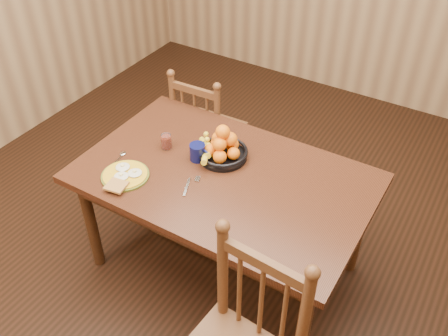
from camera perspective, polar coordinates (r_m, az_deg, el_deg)
The scene contains 9 objects.
room at distance 2.40m, azimuth 0.00°, elevation 10.22°, with size 4.52×5.02×2.72m.
dining_table at distance 2.80m, azimuth 0.00°, elevation -2.14°, with size 1.60×1.00×0.75m.
chair_far at distance 3.60m, azimuth -2.01°, elevation 4.30°, with size 0.44×0.42×0.94m.
breakfast_plate at distance 2.78m, azimuth -11.28°, elevation -0.84°, with size 0.26×0.29×0.04m.
fork at distance 2.69m, azimuth -3.87°, elevation -1.86°, with size 0.07×0.18×0.00m.
spoon at distance 2.93m, azimuth -11.72°, elevation 1.35°, with size 0.04×0.16×0.01m.
coffee_mug at distance 2.83m, azimuth -2.97°, elevation 1.82°, with size 0.13×0.09×0.10m.
juice_glass at distance 2.94m, azimuth -6.60°, elevation 3.00°, with size 0.06×0.06×0.09m.
fruit_bowl at distance 2.83m, azimuth -0.26°, elevation 2.32°, with size 0.32×0.32×0.22m.
Camera 1 is at (1.09, -1.79, 2.52)m, focal length 40.00 mm.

